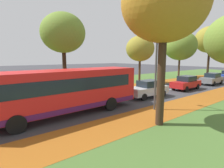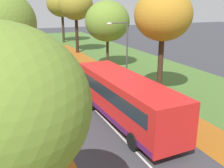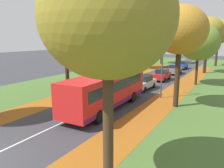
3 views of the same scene
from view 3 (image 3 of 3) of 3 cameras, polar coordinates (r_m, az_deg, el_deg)
grass_verge_left at (r=32.22m, az=-7.97°, el=1.18°), size 12.00×90.00×0.01m
leaf_litter_left at (r=24.82m, az=-8.08°, el=-1.96°), size 2.80×60.00×0.00m
grass_verge_right at (r=25.62m, az=26.61°, el=-2.69°), size 12.00×90.00×0.01m
leaf_litter_right at (r=20.62m, az=12.60°, el=-4.95°), size 2.80×60.00×0.00m
road_centre_line at (r=27.62m, az=7.28°, el=-0.56°), size 0.12×80.00×0.01m
tree_left_near at (r=24.35m, az=-12.02°, el=12.47°), size 4.54×4.54×8.33m
tree_left_mid at (r=33.53m, az=1.51°, el=10.30°), size 4.01×4.01×6.83m
tree_left_far at (r=43.79m, az=8.07°, el=11.66°), size 5.85×5.85×8.52m
tree_left_distant at (r=53.86m, az=13.06°, el=13.26°), size 6.37×6.37×10.47m
tree_right_nearest at (r=8.07m, az=-1.13°, el=16.62°), size 4.90×4.90×8.74m
tree_right_near at (r=19.22m, az=17.35°, el=13.24°), size 4.48×4.48×8.57m
tree_right_mid at (r=29.85m, az=21.73°, el=10.11°), size 5.11×5.11×7.73m
tree_right_far at (r=40.96m, az=23.74°, el=12.62°), size 5.10×5.10×9.51m
tree_right_distant at (r=52.73m, az=26.11°, el=12.22°), size 5.73×5.73×9.99m
streetlamp_right at (r=21.94m, az=12.19°, el=5.99°), size 1.89×0.28×6.00m
bus at (r=18.32m, az=-1.35°, el=-1.29°), size 2.89×10.47×2.98m
car_silver_lead at (r=25.86m, az=8.18°, el=0.41°), size 1.93×4.27×1.62m
car_red_following at (r=32.04m, az=12.86°, el=2.40°), size 1.83×4.22×1.62m
car_grey_third_in_line at (r=38.36m, az=16.04°, el=3.73°), size 1.87×4.24×1.62m
car_blue_fourth_in_line at (r=45.33m, az=17.77°, el=4.79°), size 1.88×4.25×1.62m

